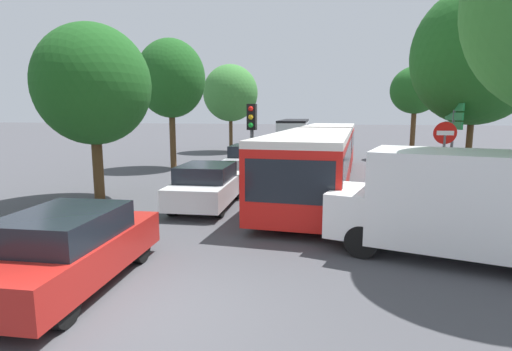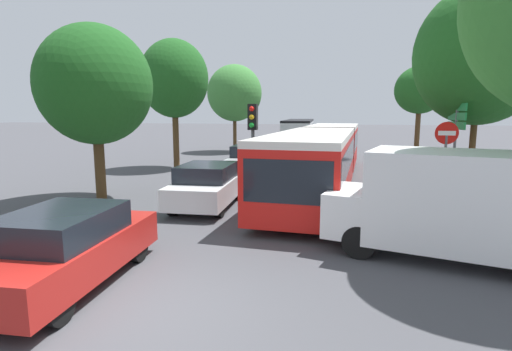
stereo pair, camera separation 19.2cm
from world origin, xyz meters
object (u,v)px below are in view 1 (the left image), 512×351
object	(u,v)px
city_bus_rear	(294,130)
queued_car_silver	(249,160)
tree_right_far	(416,92)
queued_car_red	(68,249)
direction_sign_post	(453,127)
tree_right_mid	(476,56)
tree_left_far	(172,81)
white_van	(461,202)
queued_car_graphite	(268,149)
queued_car_white	(207,185)
articulated_bus	(321,152)
traffic_light	(252,130)
no_entry_sign	(444,152)
tree_left_mid	(93,85)
tree_left_distant	(230,93)

from	to	relation	value
city_bus_rear	queued_car_silver	bearing A→B (deg)	176.75
queued_car_silver	tree_right_far	xyz separation A→B (m)	(9.11, 9.10, 3.68)
queued_car_red	direction_sign_post	world-z (taller)	direction_sign_post
tree_right_mid	city_bus_rear	bearing A→B (deg)	114.43
tree_left_far	white_van	bearing A→B (deg)	-45.30
tree_right_mid	tree_right_far	bearing A→B (deg)	92.15
queued_car_red	tree_left_far	size ratio (longest dim) A/B	0.59
queued_car_graphite	tree_left_far	xyz separation A→B (m)	(-4.53, -4.54, 4.06)
direction_sign_post	tree_right_mid	world-z (taller)	tree_right_mid
queued_car_white	white_van	xyz separation A→B (m)	(6.81, -3.41, 0.52)
queued_car_red	queued_car_white	size ratio (longest dim) A/B	0.98
white_van	tree_right_far	bearing A→B (deg)	-82.57
articulated_bus	queued_car_white	distance (m)	6.10
traffic_light	queued_car_white	bearing A→B (deg)	-39.72
queued_car_white	no_entry_sign	bearing A→B (deg)	-84.48
queued_car_graphite	tree_left_far	distance (m)	7.59
queued_car_white	queued_car_silver	distance (m)	6.87
articulated_bus	white_van	bearing A→B (deg)	24.15
queued_car_silver	tree_left_mid	bearing A→B (deg)	146.13
queued_car_red	white_van	bearing A→B (deg)	-71.03
articulated_bus	queued_car_red	size ratio (longest dim) A/B	3.96
articulated_bus	tree_left_mid	bearing A→B (deg)	-54.95
tree_left_far	queued_car_red	bearing A→B (deg)	-73.16
direction_sign_post	tree_left_far	world-z (taller)	tree_left_far
white_van	direction_sign_post	world-z (taller)	direction_sign_post
queued_car_red	tree_left_mid	size ratio (longest dim) A/B	0.68
queued_car_silver	traffic_light	size ratio (longest dim) A/B	1.32
queued_car_graphite	tree_left_far	world-z (taller)	tree_left_far
tree_right_far	queued_car_white	bearing A→B (deg)	-119.27
city_bus_rear	queued_car_red	bearing A→B (deg)	176.29
city_bus_rear	queued_car_red	size ratio (longest dim) A/B	2.72
direction_sign_post	tree_left_distant	bearing A→B (deg)	-58.73
no_entry_sign	tree_left_distant	size ratio (longest dim) A/B	0.42
city_bus_rear	queued_car_white	bearing A→B (deg)	177.05
queued_car_white	direction_sign_post	bearing A→B (deg)	-67.77
queued_car_red	direction_sign_post	distance (m)	13.81
queued_car_red	tree_left_mid	distance (m)	8.21
queued_car_silver	no_entry_sign	bearing A→B (deg)	-130.19
no_entry_sign	direction_sign_post	world-z (taller)	direction_sign_post
city_bus_rear	queued_car_red	world-z (taller)	city_bus_rear
city_bus_rear	no_entry_sign	distance (m)	26.32
queued_car_silver	tree_right_mid	bearing A→B (deg)	-103.29
traffic_light	tree_right_mid	bearing A→B (deg)	117.45
queued_car_white	no_entry_sign	world-z (taller)	no_entry_sign
queued_car_red	tree_right_mid	distance (m)	15.86
traffic_light	direction_sign_post	size ratio (longest dim) A/B	0.94
queued_car_graphite	tree_right_mid	bearing A→B (deg)	-132.06
city_bus_rear	tree_left_mid	xyz separation A→B (m)	(-3.85, -26.24, 2.64)
queued_car_red	tree_right_far	size ratio (longest dim) A/B	0.68
white_van	direction_sign_post	xyz separation A→B (m)	(1.61, 7.49, 1.33)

